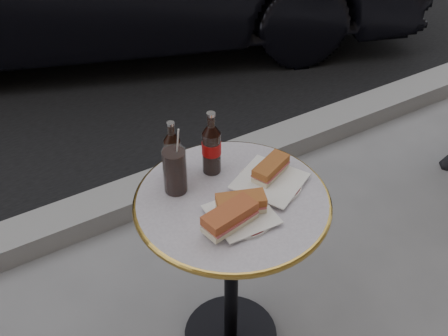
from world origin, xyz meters
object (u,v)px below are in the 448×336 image
bistro_table (231,276)px  cola_glass (175,171)px  cola_bottle_left (172,149)px  plate_right (270,183)px  plate_left (241,216)px  cola_bottle_right (211,143)px

bistro_table → cola_glass: cola_glass is taller
bistro_table → cola_bottle_left: bearing=116.2°
bistro_table → plate_right: 0.40m
plate_left → cola_bottle_right: (0.04, 0.24, 0.11)m
bistro_table → plate_right: bearing=-1.0°
plate_right → cola_bottle_left: 0.33m
plate_left → cola_bottle_right: cola_bottle_right is taller
plate_left → plate_right: size_ratio=0.92×
bistro_table → plate_left: size_ratio=3.83×
plate_right → cola_glass: cola_glass is taller
cola_glass → bistro_table: bearing=-44.4°
plate_right → cola_bottle_left: size_ratio=1.03×
cola_bottle_left → plate_left: bearing=-74.6°
cola_bottle_right → cola_glass: size_ratio=1.46×
bistro_table → cola_glass: bearing=135.6°
bistro_table → cola_bottle_left: 0.52m
cola_bottle_right → cola_glass: bearing=-170.0°
plate_right → cola_bottle_right: (-0.12, 0.16, 0.11)m
plate_right → cola_bottle_right: 0.23m
plate_left → cola_glass: size_ratio=1.23×
cola_bottle_left → cola_glass: 0.08m
plate_left → cola_bottle_left: 0.31m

